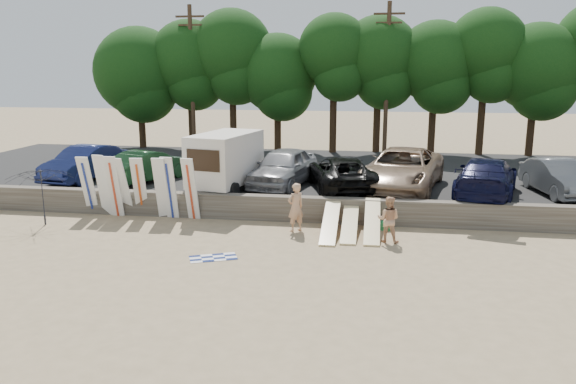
{
  "coord_description": "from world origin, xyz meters",
  "views": [
    {
      "loc": [
        1.42,
        -18.34,
        6.0
      ],
      "look_at": [
        -1.9,
        3.0,
        1.17
      ],
      "focal_mm": 35.0,
      "sensor_mm": 36.0,
      "label": 1
    }
  ],
  "objects_px": {
    "car_3": "(342,173)",
    "beach_umbrella": "(41,197)",
    "car_4": "(402,169)",
    "car_1": "(149,166)",
    "car_2": "(283,167)",
    "beachgoer_a": "(296,207)",
    "car_5": "(486,177)",
    "car_0": "(85,163)",
    "car_6": "(559,178)",
    "cooler": "(385,226)",
    "beachgoer_b": "(388,219)",
    "box_trailer": "(225,158)"
  },
  "relations": [
    {
      "from": "car_3",
      "to": "beach_umbrella",
      "type": "relative_size",
      "value": 2.13
    },
    {
      "from": "car_0",
      "to": "cooler",
      "type": "bearing_deg",
      "value": -6.81
    },
    {
      "from": "car_0",
      "to": "beachgoer_b",
      "type": "distance_m",
      "value": 15.27
    },
    {
      "from": "car_3",
      "to": "car_4",
      "type": "height_order",
      "value": "car_4"
    },
    {
      "from": "car_4",
      "to": "car_2",
      "type": "bearing_deg",
      "value": -166.46
    },
    {
      "from": "car_0",
      "to": "beach_umbrella",
      "type": "bearing_deg",
      "value": -69.65
    },
    {
      "from": "car_4",
      "to": "beachgoer_b",
      "type": "xyz_separation_m",
      "value": [
        -0.67,
        -5.62,
        -0.78
      ]
    },
    {
      "from": "car_5",
      "to": "car_6",
      "type": "bearing_deg",
      "value": -151.2
    },
    {
      "from": "car_1",
      "to": "car_6",
      "type": "height_order",
      "value": "car_6"
    },
    {
      "from": "car_3",
      "to": "car_6",
      "type": "height_order",
      "value": "car_3"
    },
    {
      "from": "car_0",
      "to": "car_4",
      "type": "xyz_separation_m",
      "value": [
        14.9,
        0.13,
        0.09
      ]
    },
    {
      "from": "car_3",
      "to": "car_6",
      "type": "distance_m",
      "value": 9.1
    },
    {
      "from": "cooler",
      "to": "beach_umbrella",
      "type": "height_order",
      "value": "beach_umbrella"
    },
    {
      "from": "car_1",
      "to": "cooler",
      "type": "relative_size",
      "value": 11.74
    },
    {
      "from": "beachgoer_b",
      "to": "car_6",
      "type": "bearing_deg",
      "value": -133.13
    },
    {
      "from": "box_trailer",
      "to": "cooler",
      "type": "distance_m",
      "value": 7.68
    },
    {
      "from": "car_2",
      "to": "beachgoer_a",
      "type": "distance_m",
      "value": 4.95
    },
    {
      "from": "car_1",
      "to": "car_3",
      "type": "relative_size",
      "value": 0.83
    },
    {
      "from": "car_3",
      "to": "cooler",
      "type": "distance_m",
      "value": 4.24
    },
    {
      "from": "car_5",
      "to": "beachgoer_b",
      "type": "bearing_deg",
      "value": 64.15
    },
    {
      "from": "car_2",
      "to": "car_4",
      "type": "xyz_separation_m",
      "value": [
        5.29,
        0.08,
        0.04
      ]
    },
    {
      "from": "car_1",
      "to": "car_5",
      "type": "relative_size",
      "value": 0.8
    },
    {
      "from": "cooler",
      "to": "beach_umbrella",
      "type": "relative_size",
      "value": 0.15
    },
    {
      "from": "car_6",
      "to": "beachgoer_b",
      "type": "xyz_separation_m",
      "value": [
        -7.14,
        -5.51,
        -0.62
      ]
    },
    {
      "from": "beachgoer_b",
      "to": "cooler",
      "type": "distance_m",
      "value": 1.64
    },
    {
      "from": "car_5",
      "to": "cooler",
      "type": "distance_m",
      "value": 5.43
    },
    {
      "from": "cooler",
      "to": "car_2",
      "type": "bearing_deg",
      "value": 149.78
    },
    {
      "from": "car_6",
      "to": "beach_umbrella",
      "type": "height_order",
      "value": "beach_umbrella"
    },
    {
      "from": "car_2",
      "to": "car_0",
      "type": "bearing_deg",
      "value": -168.71
    },
    {
      "from": "car_3",
      "to": "car_4",
      "type": "distance_m",
      "value": 2.67
    },
    {
      "from": "car_2",
      "to": "cooler",
      "type": "relative_size",
      "value": 13.29
    },
    {
      "from": "car_1",
      "to": "car_3",
      "type": "height_order",
      "value": "car_3"
    },
    {
      "from": "beachgoer_b",
      "to": "beach_umbrella",
      "type": "xyz_separation_m",
      "value": [
        -13.14,
        0.11,
        0.31
      ]
    },
    {
      "from": "car_1",
      "to": "cooler",
      "type": "bearing_deg",
      "value": -179.44
    },
    {
      "from": "car_1",
      "to": "beachgoer_b",
      "type": "relative_size",
      "value": 2.73
    },
    {
      "from": "car_4",
      "to": "cooler",
      "type": "bearing_deg",
      "value": -87.46
    },
    {
      "from": "car_4",
      "to": "beach_umbrella",
      "type": "distance_m",
      "value": 14.88
    },
    {
      "from": "beachgoer_a",
      "to": "cooler",
      "type": "relative_size",
      "value": 4.83
    },
    {
      "from": "car_2",
      "to": "car_4",
      "type": "bearing_deg",
      "value": 11.94
    },
    {
      "from": "car_0",
      "to": "cooler",
      "type": "xyz_separation_m",
      "value": [
        14.16,
        -3.99,
        -1.34
      ]
    },
    {
      "from": "beach_umbrella",
      "to": "beachgoer_b",
      "type": "bearing_deg",
      "value": -0.47
    },
    {
      "from": "box_trailer",
      "to": "car_1",
      "type": "relative_size",
      "value": 0.95
    },
    {
      "from": "beachgoer_a",
      "to": "beach_umbrella",
      "type": "height_order",
      "value": "beach_umbrella"
    },
    {
      "from": "car_6",
      "to": "beachgoer_a",
      "type": "bearing_deg",
      "value": -165.21
    },
    {
      "from": "car_1",
      "to": "beach_umbrella",
      "type": "distance_m",
      "value": 5.94
    },
    {
      "from": "car_0",
      "to": "car_6",
      "type": "distance_m",
      "value": 21.37
    },
    {
      "from": "car_5",
      "to": "beachgoer_a",
      "type": "xyz_separation_m",
      "value": [
        -7.45,
        -3.95,
        -0.59
      ]
    },
    {
      "from": "car_2",
      "to": "car_5",
      "type": "bearing_deg",
      "value": 5.83
    },
    {
      "from": "car_0",
      "to": "beachgoer_a",
      "type": "height_order",
      "value": "car_0"
    },
    {
      "from": "beachgoer_a",
      "to": "car_6",
      "type": "bearing_deg",
      "value": 163.61
    }
  ]
}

